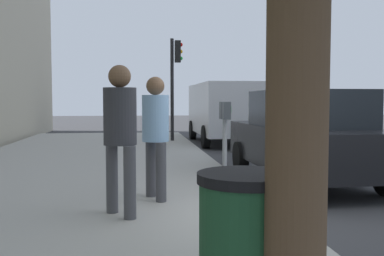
% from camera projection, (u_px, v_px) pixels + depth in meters
% --- Properties ---
extents(ground_plane, '(80.00, 80.00, 0.00)m').
position_uv_depth(ground_plane, '(276.00, 217.00, 5.96)').
color(ground_plane, '#38383A').
rests_on(ground_plane, ground).
extents(sidewalk_slab, '(28.00, 6.00, 0.15)m').
position_uv_depth(sidewalk_slab, '(46.00, 220.00, 5.58)').
color(sidewalk_slab, '#A8A59E').
rests_on(sidewalk_slab, ground_plane).
extents(parking_meter, '(0.36, 0.12, 1.41)m').
position_uv_depth(parking_meter, '(225.00, 128.00, 6.61)').
color(parking_meter, gray).
rests_on(parking_meter, sidewalk_slab).
extents(pedestrian_at_meter, '(0.51, 0.39, 1.77)m').
position_uv_depth(pedestrian_at_meter, '(156.00, 127.00, 6.35)').
color(pedestrian_at_meter, '#47474C').
rests_on(pedestrian_at_meter, sidewalk_slab).
extents(pedestrian_bystander, '(0.49, 0.41, 1.86)m').
position_uv_depth(pedestrian_bystander, '(120.00, 126.00, 5.41)').
color(pedestrian_bystander, '#47474C').
rests_on(pedestrian_bystander, sidewalk_slab).
extents(parked_sedan_near, '(4.44, 2.05, 1.77)m').
position_uv_depth(parked_sedan_near, '(305.00, 136.00, 8.48)').
color(parked_sedan_near, black).
rests_on(parked_sedan_near, ground_plane).
extents(parked_van_far, '(5.20, 2.12, 2.18)m').
position_uv_depth(parked_van_far, '(224.00, 109.00, 16.27)').
color(parked_van_far, silver).
rests_on(parked_van_far, ground_plane).
extents(traffic_signal, '(0.24, 0.44, 3.60)m').
position_uv_depth(traffic_signal, '(175.00, 72.00, 15.57)').
color(traffic_signal, black).
rests_on(traffic_signal, sidewalk_slab).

